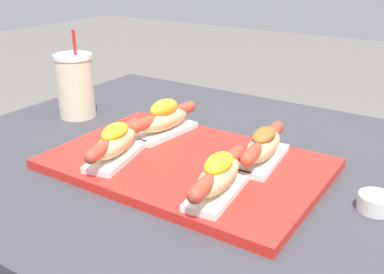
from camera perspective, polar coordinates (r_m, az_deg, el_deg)
The scene contains 7 objects.
serving_tray at distance 0.87m, azimuth -0.72°, elevation -3.40°, with size 0.51×0.34×0.02m.
hot_dog_0 at distance 0.87m, azimuth -9.70°, elevation -0.71°, with size 0.10×0.19×0.07m.
hot_dog_1 at distance 0.73m, azimuth 3.38°, elevation -4.93°, with size 0.08×0.20×0.07m.
hot_dog_2 at distance 0.98m, azimuth -3.53°, elevation 2.31°, with size 0.08×0.20×0.08m.
hot_dog_3 at distance 0.85m, azimuth 9.03°, elevation -1.14°, with size 0.08×0.20×0.07m.
sauce_bowl at distance 0.79m, azimuth 22.29°, elevation -7.62°, with size 0.06×0.06×0.03m.
drink_cup at distance 1.16m, azimuth -14.59°, elevation 6.32°, with size 0.09×0.09×0.22m.
Camera 1 is at (0.42, -0.71, 1.14)m, focal length 42.00 mm.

